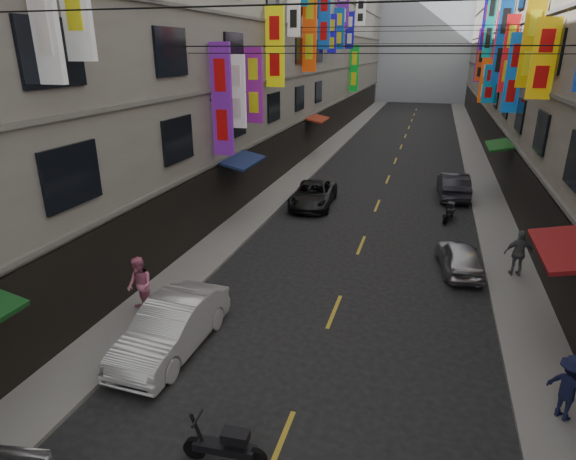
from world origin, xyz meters
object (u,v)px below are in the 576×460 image
Objects in this scene: car_left_mid at (172,327)px; pedestrian_lfar at (140,285)px; scooter_far_right at (449,212)px; pedestrian_rfar at (519,253)px; car_left_far at (313,195)px; car_right_far at (453,185)px; scooter_crossing at (226,446)px; car_right_mid at (459,257)px; pedestrian_rnear at (569,388)px.

pedestrian_lfar is (-1.91, 1.43, 0.32)m from car_left_mid.
pedestrian_rfar is at bearing 125.23° from scooter_far_right.
pedestrian_lfar reaches higher than car_left_far.
scooter_far_right is 0.40× the size of car_right_far.
scooter_crossing is 17.89m from car_left_far.
scooter_far_right is 0.38× the size of car_left_far.
pedestrian_rnear is (2.05, -7.81, 0.33)m from car_right_mid.
scooter_far_right is at bearing 82.65° from car_right_far.
pedestrian_rfar is at bearing 97.29° from car_right_far.
pedestrian_rfar reaches higher than scooter_crossing.
scooter_crossing is 13.16m from pedestrian_rfar.
pedestrian_rnear is at bearing 81.97° from pedestrian_rfar.
pedestrian_lfar reaches higher than car_right_mid.
scooter_far_right is at bearing -96.16° from car_right_mid.
scooter_crossing is 1.02× the size of scooter_far_right.
scooter_far_right is (4.65, 17.29, 0.00)m from scooter_crossing.
pedestrian_lfar is (-4.99, 4.76, 0.62)m from scooter_crossing.
scooter_far_right is 1.09× the size of pedestrian_rnear.
scooter_far_right is 0.50× the size of car_right_mid.
pedestrian_lfar is at bearing 42.59° from scooter_crossing.
car_left_mid reaches higher than scooter_far_right.
scooter_crossing is 0.39× the size of car_left_far.
car_left_mid is (-7.73, -13.95, 0.30)m from scooter_far_right.
car_right_far is at bearing -86.99° from pedestrian_rfar.
car_left_mid is 1.02× the size of car_right_far.
pedestrian_lfar is 13.55m from pedestrian_rfar.
car_right_mid is 11.80m from pedestrian_lfar.
car_right_far is 19.55m from pedestrian_lfar.
scooter_crossing is at bearing 73.41° from car_right_far.
car_right_far is 2.73× the size of pedestrian_rnear.
scooter_far_right is at bearing -77.39° from pedestrian_rfar.
pedestrian_rnear is (10.04, 0.01, 0.19)m from car_left_mid.
car_left_far is at bearing 4.20° from scooter_crossing.
car_left_far is 2.60× the size of pedestrian_rfar.
pedestrian_lfar is (-2.51, -12.95, 0.42)m from car_left_far.
car_left_far is 13.20m from pedestrian_lfar.
pedestrian_rfar is (10.04, 7.82, 0.27)m from car_left_mid.
pedestrian_rfar is (2.05, -0.00, 0.41)m from car_right_mid.
scooter_crossing is 4.55m from car_left_mid.
car_left_far is 1.32× the size of car_right_mid.
car_right_mid is 1.97× the size of pedestrian_rfar.
pedestrian_rfar is (2.31, -6.14, 0.57)m from scooter_far_right.
pedestrian_rfar reaches higher than car_right_far.
pedestrian_rfar is (9.44, -6.56, 0.37)m from car_left_far.
pedestrian_rfar is (11.96, 6.39, -0.05)m from pedestrian_lfar.
scooter_crossing is 22.16m from car_right_far.
pedestrian_rnear reaches higher than car_right_far.
car_right_far is at bearing -16.59° from scooter_crossing.
car_right_far is (4.92, 21.61, 0.29)m from scooter_crossing.
car_right_mid is at bearing -8.10° from pedestrian_rfar.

